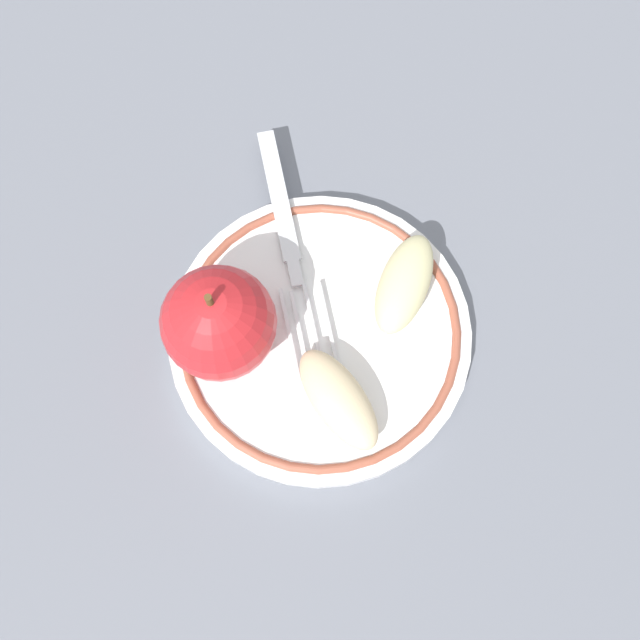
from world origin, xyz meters
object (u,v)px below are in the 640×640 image
apple_red_whole (219,323)px  apple_slice_back (404,284)px  fork (289,241)px  plate (320,333)px  apple_slice_front (338,399)px

apple_red_whole → apple_slice_back: apple_red_whole is taller
fork → apple_red_whole: bearing=-41.5°
plate → apple_slice_back: apple_slice_back is taller
apple_red_whole → apple_slice_front: bearing=72.1°
apple_red_whole → apple_slice_front: 0.09m
plate → apple_slice_front: size_ratio=2.75×
apple_red_whole → apple_slice_front: (0.03, 0.08, -0.02)m
plate → apple_slice_back: (-0.04, 0.05, 0.02)m
apple_red_whole → apple_slice_back: 0.12m
plate → apple_slice_front: (0.05, 0.02, 0.02)m
apple_slice_back → fork: apple_slice_back is taller
apple_slice_front → fork: 0.12m
apple_slice_front → fork: size_ratio=0.41×
plate → apple_red_whole: 0.08m
apple_red_whole → fork: bearing=162.3°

